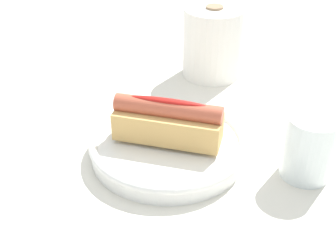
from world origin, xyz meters
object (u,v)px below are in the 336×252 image
(hotdog_front, at_px, (168,121))
(water_glass, at_px, (309,149))
(serving_bowl, at_px, (168,146))
(paper_towel_roll, at_px, (213,42))

(hotdog_front, xyz_separation_m, water_glass, (0.19, -0.02, -0.02))
(serving_bowl, height_order, paper_towel_roll, paper_towel_roll)
(water_glass, bearing_deg, hotdog_front, 173.56)
(serving_bowl, height_order, hotdog_front, hotdog_front)
(hotdog_front, bearing_deg, water_glass, -6.44)
(hotdog_front, bearing_deg, paper_towel_roll, 79.32)
(water_glass, relative_size, paper_towel_roll, 0.67)
(paper_towel_roll, bearing_deg, serving_bowl, -100.68)
(serving_bowl, xyz_separation_m, paper_towel_roll, (0.05, 0.27, 0.05))
(hotdog_front, relative_size, water_glass, 1.73)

